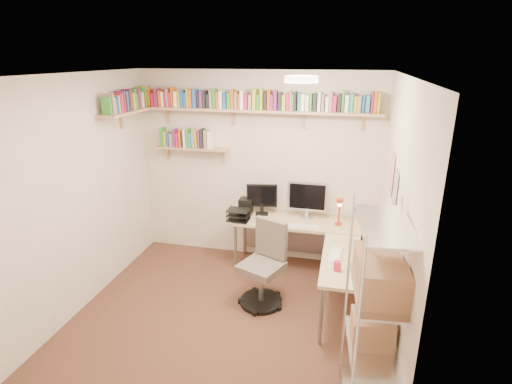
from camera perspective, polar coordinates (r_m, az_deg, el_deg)
ground at (r=4.50m, az=-4.36°, el=-17.34°), size 3.20×3.20×0.00m
room_shell at (r=3.80m, az=-4.86°, el=1.86°), size 3.24×3.04×2.52m
wall_shelves at (r=5.04m, az=-5.28°, el=11.62°), size 3.12×1.09×0.80m
corner_desk at (r=4.89m, az=6.74°, el=-5.32°), size 1.78×1.74×1.16m
office_chair at (r=4.52m, az=1.16°, el=-11.05°), size 0.55×0.56×0.96m
wire_rack at (r=3.04m, az=16.83°, el=-14.50°), size 0.42×0.76×1.70m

